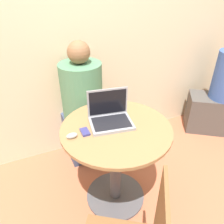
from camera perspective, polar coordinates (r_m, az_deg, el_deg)
name	(u,v)px	position (r m, az deg, el deg)	size (l,w,h in m)	color
ground_plane	(115,196)	(2.08, 0.86, -21.00)	(12.00, 12.00, 0.00)	#B26042
back_wall	(76,25)	(2.10, -9.37, 21.49)	(7.00, 0.05, 2.60)	beige
round_table	(116,152)	(1.70, 1.01, -10.31)	(0.80, 0.80, 0.75)	#4C4C51
laptop	(110,116)	(1.58, -0.54, -1.09)	(0.33, 0.27, 0.23)	gray
cell_phone	(85,132)	(1.51, -7.09, -5.16)	(0.05, 0.09, 0.02)	navy
computer_mouse	(72,136)	(1.47, -10.43, -6.10)	(0.07, 0.04, 0.04)	#B2B2B7
person_seated	(82,112)	(2.21, -7.97, -0.07)	(0.38, 0.59, 1.23)	#3D4766
person_background	(219,94)	(2.86, 26.17, 4.15)	(0.61, 0.57, 1.18)	#4C4742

